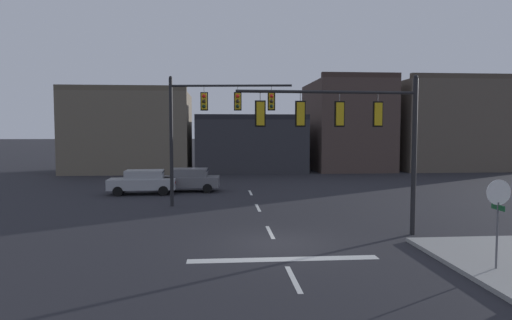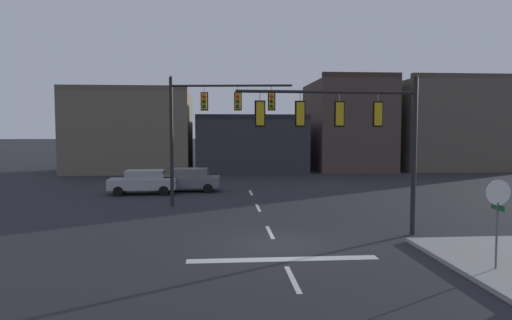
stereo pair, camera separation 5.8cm
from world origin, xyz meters
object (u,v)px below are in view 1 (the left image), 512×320
at_px(signal_mast_far_side, 209,116).
at_px(car_lot_nearside, 143,181).
at_px(stop_sign, 498,202).
at_px(car_lot_middle, 188,179).
at_px(signal_mast_near_side, 353,125).

height_order(signal_mast_far_side, car_lot_nearside, signal_mast_far_side).
bearing_deg(stop_sign, signal_mast_far_side, 124.98).
bearing_deg(car_lot_middle, stop_sign, -61.15).
height_order(signal_mast_near_side, signal_mast_far_side, signal_mast_far_side).
bearing_deg(car_lot_nearside, stop_sign, -53.22).
relative_size(signal_mast_near_side, car_lot_nearside, 1.64).
bearing_deg(car_lot_nearside, car_lot_middle, 20.58).
height_order(stop_sign, car_lot_nearside, stop_sign).
bearing_deg(signal_mast_far_side, car_lot_nearside, 130.80).
relative_size(signal_mast_far_side, car_lot_middle, 1.61).
relative_size(signal_mast_near_side, signal_mast_far_side, 1.01).
bearing_deg(car_lot_nearside, signal_mast_near_side, -51.08).
distance_m(signal_mast_far_side, stop_sign, 15.71).
distance_m(signal_mast_near_side, stop_sign, 6.23).
bearing_deg(car_lot_nearside, signal_mast_far_side, -49.20).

